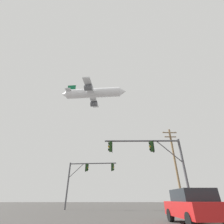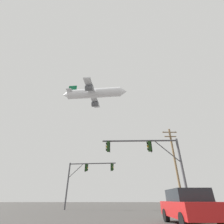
{
  "view_description": "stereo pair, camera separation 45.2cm",
  "coord_description": "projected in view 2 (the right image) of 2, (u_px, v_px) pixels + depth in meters",
  "views": [
    {
      "loc": [
        -0.76,
        -5.43,
        1.12
      ],
      "look_at": [
        0.04,
        20.72,
        15.63
      ],
      "focal_mm": 25.33,
      "sensor_mm": 36.0,
      "label": 1
    },
    {
      "loc": [
        -0.31,
        -5.44,
        1.12
      ],
      "look_at": [
        0.04,
        20.72,
        15.63
      ],
      "focal_mm": 25.33,
      "sensor_mm": 36.0,
      "label": 2
    }
  ],
  "objects": [
    {
      "name": "parked_car",
      "position": [
        188.0,
        206.0,
        8.08
      ],
      "size": [
        2.0,
        4.16,
        1.6
      ],
      "color": "red",
      "rests_on": "ground"
    },
    {
      "name": "airplane",
      "position": [
        94.0,
        93.0,
        54.52
      ],
      "size": [
        22.57,
        17.43,
        6.14
      ],
      "color": "white"
    },
    {
      "name": "signal_pole_near",
      "position": [
        152.0,
        155.0,
        13.92
      ],
      "size": [
        6.89,
        0.62,
        6.0
      ],
      "color": "#4C4C51",
      "rests_on": "ground"
    },
    {
      "name": "utility_pole",
      "position": [
        175.0,
        162.0,
        22.3
      ],
      "size": [
        2.2,
        0.28,
        10.75
      ],
      "color": "brown",
      "rests_on": "ground"
    },
    {
      "name": "signal_pole_far",
      "position": [
        86.0,
        173.0,
        21.17
      ],
      "size": [
        6.44,
        1.01,
        5.58
      ],
      "color": "#4C4C51",
      "rests_on": "ground"
    }
  ]
}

